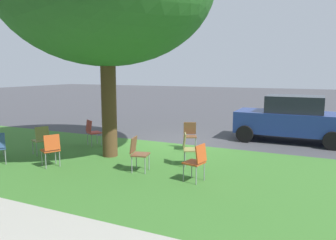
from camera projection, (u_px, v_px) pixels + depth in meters
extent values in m
plane|color=#424247|center=(175.00, 142.00, 11.61)|extent=(80.00, 80.00, 0.00)
cube|color=#3D752D|center=(127.00, 165.00, 8.74)|extent=(48.00, 6.00, 0.01)
cylinder|color=brown|center=(109.00, 98.00, 9.47)|extent=(0.44, 0.44, 3.44)
cube|color=olive|center=(40.00, 140.00, 9.82)|extent=(0.54, 0.55, 0.04)
cube|color=olive|center=(42.00, 133.00, 9.65)|extent=(0.24, 0.40, 0.40)
cylinder|color=gray|center=(45.00, 146.00, 10.10)|extent=(0.02, 0.02, 0.42)
cylinder|color=gray|center=(33.00, 148.00, 9.87)|extent=(0.02, 0.02, 0.42)
cylinder|color=gray|center=(49.00, 148.00, 9.85)|extent=(0.02, 0.02, 0.42)
cylinder|color=gray|center=(37.00, 150.00, 9.61)|extent=(0.02, 0.02, 0.42)
cube|color=#B7332D|center=(94.00, 133.00, 11.06)|extent=(0.56, 0.56, 0.04)
cube|color=#B7332D|center=(89.00, 126.00, 10.92)|extent=(0.39, 0.28, 0.40)
cylinder|color=gray|center=(101.00, 139.00, 11.04)|extent=(0.02, 0.02, 0.42)
cylinder|color=gray|center=(97.00, 138.00, 11.33)|extent=(0.02, 0.02, 0.42)
cylinder|color=gray|center=(92.00, 141.00, 10.85)|extent=(0.02, 0.02, 0.42)
cylinder|color=gray|center=(88.00, 139.00, 11.14)|extent=(0.02, 0.02, 0.42)
cube|color=olive|center=(191.00, 150.00, 8.66)|extent=(0.54, 0.55, 0.04)
cube|color=olive|center=(184.00, 141.00, 8.62)|extent=(0.24, 0.40, 0.40)
cylinder|color=gray|center=(198.00, 160.00, 8.51)|extent=(0.02, 0.02, 0.42)
cylinder|color=gray|center=(197.00, 156.00, 8.87)|extent=(0.02, 0.02, 0.42)
cylinder|color=gray|center=(185.00, 160.00, 8.51)|extent=(0.02, 0.02, 0.42)
cylinder|color=gray|center=(184.00, 156.00, 8.87)|extent=(0.02, 0.02, 0.42)
cylinder|color=gray|center=(5.00, 154.00, 9.07)|extent=(0.02, 0.02, 0.42)
cylinder|color=gray|center=(5.00, 157.00, 8.78)|extent=(0.02, 0.02, 0.42)
cube|color=#C64C1E|center=(50.00, 150.00, 8.59)|extent=(0.55, 0.56, 0.04)
cube|color=#C64C1E|center=(52.00, 142.00, 8.41)|extent=(0.27, 0.39, 0.40)
cylinder|color=gray|center=(55.00, 156.00, 8.87)|extent=(0.02, 0.02, 0.42)
cylinder|color=gray|center=(42.00, 158.00, 8.66)|extent=(0.02, 0.02, 0.42)
cylinder|color=gray|center=(60.00, 159.00, 8.60)|extent=(0.02, 0.02, 0.42)
cylinder|color=gray|center=(46.00, 161.00, 8.39)|extent=(0.02, 0.02, 0.42)
cube|color=#C64C1E|center=(194.00, 163.00, 7.42)|extent=(0.47, 0.49, 0.04)
cube|color=#C64C1E|center=(201.00, 154.00, 7.28)|extent=(0.16, 0.41, 0.40)
cylinder|color=gray|center=(192.00, 169.00, 7.70)|extent=(0.02, 0.02, 0.42)
cylinder|color=gray|center=(183.00, 173.00, 7.41)|extent=(0.02, 0.02, 0.42)
cylinder|color=gray|center=(204.00, 172.00, 7.50)|extent=(0.02, 0.02, 0.42)
cylinder|color=gray|center=(196.00, 176.00, 7.22)|extent=(0.02, 0.02, 0.42)
cylinder|color=gray|center=(3.00, 148.00, 9.77)|extent=(0.02, 0.02, 0.42)
cube|color=brown|center=(190.00, 136.00, 10.39)|extent=(0.54, 0.53, 0.04)
cube|color=brown|center=(190.00, 128.00, 10.53)|extent=(0.40, 0.23, 0.40)
cylinder|color=gray|center=(184.00, 145.00, 10.26)|extent=(0.02, 0.02, 0.42)
cylinder|color=gray|center=(196.00, 145.00, 10.25)|extent=(0.02, 0.02, 0.42)
cylinder|color=gray|center=(184.00, 142.00, 10.60)|extent=(0.02, 0.02, 0.42)
cylinder|color=gray|center=(195.00, 142.00, 10.58)|extent=(0.02, 0.02, 0.42)
cube|color=brown|center=(140.00, 154.00, 8.15)|extent=(0.48, 0.50, 0.04)
cube|color=brown|center=(133.00, 145.00, 8.15)|extent=(0.17, 0.41, 0.40)
cylinder|color=gray|center=(145.00, 166.00, 7.97)|extent=(0.02, 0.02, 0.42)
cylinder|color=gray|center=(149.00, 162.00, 8.32)|extent=(0.02, 0.02, 0.42)
cylinder|color=gray|center=(132.00, 165.00, 8.04)|extent=(0.02, 0.02, 0.42)
cylinder|color=gray|center=(136.00, 161.00, 8.39)|extent=(0.02, 0.02, 0.42)
cube|color=navy|center=(289.00, 122.00, 11.69)|extent=(3.70, 1.64, 0.76)
cube|color=#1E232B|center=(295.00, 105.00, 11.53)|extent=(1.90, 1.44, 0.64)
cylinder|color=black|center=(245.00, 134.00, 11.55)|extent=(0.60, 0.18, 0.60)
cylinder|color=black|center=(254.00, 126.00, 13.11)|extent=(0.60, 0.18, 0.60)
cylinder|color=black|center=(333.00, 141.00, 10.38)|extent=(0.60, 0.18, 0.60)
cylinder|color=black|center=(331.00, 132.00, 11.94)|extent=(0.60, 0.18, 0.60)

